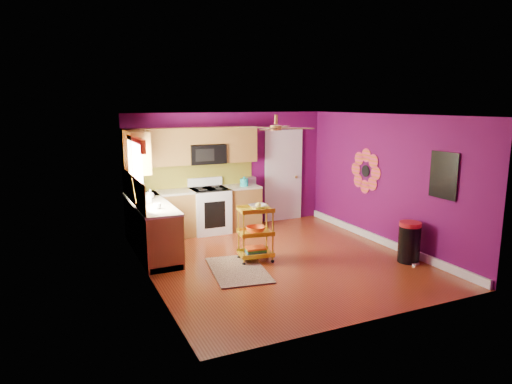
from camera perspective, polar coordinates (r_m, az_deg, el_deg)
name	(u,v)px	position (r m, az deg, el deg)	size (l,w,h in m)	color
ground	(280,260)	(8.08, 3.02, -8.44)	(5.00, 5.00, 0.00)	maroon
room_envelope	(282,167)	(7.70, 3.32, 3.13)	(4.54, 5.04, 2.52)	#590A4B
lower_cabinets	(177,220)	(9.12, -9.84, -3.45)	(2.81, 2.31, 0.94)	brown
electric_range	(210,210)	(9.66, -5.81, -2.23)	(0.76, 0.66, 1.13)	white
upper_cabinetry	(175,149)	(9.25, -10.05, 5.34)	(2.80, 2.30, 1.26)	brown
left_window	(136,161)	(7.97, -14.82, 3.80)	(0.08, 1.35, 1.08)	white
panel_door	(283,177)	(10.56, 3.43, 1.94)	(0.95, 0.11, 2.15)	white
right_wall_art	(398,173)	(8.70, 17.33, 2.30)	(0.04, 2.74, 1.04)	black
ceiling_fan	(276,127)	(7.80, 2.51, 8.09)	(1.01, 1.01, 0.26)	#BF8C3F
shag_rug	(238,270)	(7.56, -2.23, -9.71)	(0.85, 1.39, 0.02)	#311910
rolling_cart	(256,231)	(7.85, 0.00, -4.93)	(0.62, 0.49, 1.03)	gold
trash_can	(409,242)	(8.28, 18.61, -5.96)	(0.44, 0.45, 0.71)	black
teal_kettle	(244,182)	(9.78, -1.49, 1.22)	(0.18, 0.18, 0.21)	teal
toaster	(250,181)	(9.92, -0.74, 1.40)	(0.22, 0.15, 0.18)	beige
soap_bottle_a	(149,197)	(8.38, -13.28, -0.65)	(0.08, 0.09, 0.19)	#EA3F72
soap_bottle_b	(150,194)	(8.69, -13.08, -0.25)	(0.14, 0.14, 0.18)	white
counter_dish	(147,195)	(8.94, -13.44, -0.36)	(0.24, 0.24, 0.06)	white
counter_cup	(157,206)	(7.85, -12.23, -1.72)	(0.13, 0.13, 0.10)	white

